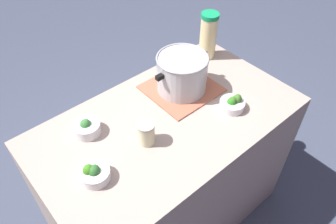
% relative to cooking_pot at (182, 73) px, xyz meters
% --- Properties ---
extents(ground_plane, '(8.00, 8.00, 0.00)m').
position_rel_cooking_pot_xyz_m(ground_plane, '(-0.20, -0.13, -1.03)').
color(ground_plane, '#42495E').
extents(counter_slab, '(1.34, 0.76, 0.92)m').
position_rel_cooking_pot_xyz_m(counter_slab, '(-0.20, -0.13, -0.57)').
color(counter_slab, '#A59185').
rests_on(counter_slab, ground_plane).
extents(dish_cloth, '(0.36, 0.34, 0.01)m').
position_rel_cooking_pot_xyz_m(dish_cloth, '(0.00, 0.00, -0.11)').
color(dish_cloth, '#AC6047').
rests_on(dish_cloth, counter_slab).
extents(cooking_pot, '(0.34, 0.27, 0.20)m').
position_rel_cooking_pot_xyz_m(cooking_pot, '(0.00, 0.00, 0.00)').
color(cooking_pot, '#B7B7BC').
rests_on(cooking_pot, dish_cloth).
extents(lemonade_pitcher, '(0.10, 0.10, 0.28)m').
position_rel_cooking_pot_xyz_m(lemonade_pitcher, '(0.33, 0.13, 0.03)').
color(lemonade_pitcher, beige).
rests_on(lemonade_pitcher, counter_slab).
extents(mason_jar, '(0.08, 0.08, 0.11)m').
position_rel_cooking_pot_xyz_m(mason_jar, '(-0.37, -0.17, -0.05)').
color(mason_jar, beige).
rests_on(mason_jar, counter_slab).
extents(broccoli_bowl_front, '(0.13, 0.13, 0.08)m').
position_rel_cooking_pot_xyz_m(broccoli_bowl_front, '(-0.55, 0.06, -0.08)').
color(broccoli_bowl_front, silver).
rests_on(broccoli_bowl_front, counter_slab).
extents(broccoli_bowl_center, '(0.13, 0.13, 0.08)m').
position_rel_cooking_pot_xyz_m(broccoli_bowl_center, '(-0.66, -0.19, -0.08)').
color(broccoli_bowl_center, silver).
rests_on(broccoli_bowl_center, counter_slab).
extents(broccoli_bowl_back, '(0.13, 0.13, 0.08)m').
position_rel_cooking_pot_xyz_m(broccoli_bowl_back, '(0.10, -0.28, -0.08)').
color(broccoli_bowl_back, silver).
rests_on(broccoli_bowl_back, counter_slab).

